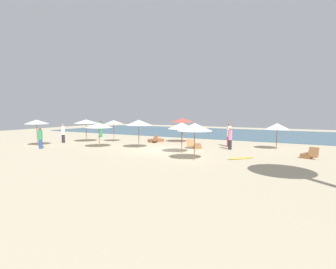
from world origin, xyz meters
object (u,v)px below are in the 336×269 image
Objects in this scene: umbrella_7 at (99,125)px; umbrella_3 at (277,126)px; person_4 at (63,133)px; surfboard at (241,158)px; lounger_1 at (196,146)px; umbrella_0 at (37,122)px; umbrella_6 at (139,123)px; person_0 at (229,135)px; lounger_2 at (156,140)px; person_1 at (40,138)px; umbrella_4 at (182,126)px; umbrella_2 at (195,127)px; person_3 at (101,128)px; umbrella_1 at (182,120)px; person_2 at (230,138)px; lounger_0 at (310,155)px; umbrella_5 at (114,122)px; umbrella_8 at (86,121)px.

umbrella_3 is at bearing 24.20° from umbrella_7.
person_4 is 16.69m from surfboard.
umbrella_0 is at bearing -156.91° from lounger_1.
umbrella_6 reaches higher than person_0.
umbrella_7 is 1.26× the size of person_4.
person_1 reaches higher than lounger_2.
umbrella_3 is at bearing 42.87° from umbrella_4.
surfboard is (14.99, 3.06, -0.81)m from person_1.
umbrella_4 reaches higher than umbrella_3.
umbrella_2 is 6.62m from umbrella_6.
person_3 reaches higher than person_4.
umbrella_1 reaches higher than person_2.
umbrella_2 and umbrella_6 have the same top height.
umbrella_6 is at bearing 173.84° from surfboard.
person_3 is (-8.83, 5.35, -1.06)m from umbrella_6.
umbrella_2 is at bearing -141.56° from surfboard.
umbrella_4 is at bearing -164.14° from lounger_0.
umbrella_0 reaches higher than umbrella_4.
person_0 reaches higher than person_4.
person_2 is at bearing -149.67° from umbrella_3.
umbrella_0 is 6.63m from umbrella_5.
person_0 reaches higher than lounger_1.
surfboard is at bearing -14.67° from umbrella_5.
umbrella_4 reaches higher than lounger_1.
lounger_1 is at bearing 31.00° from umbrella_6.
umbrella_8 is 1.16× the size of person_3.
umbrella_0 is 1.23× the size of surfboard.
umbrella_0 reaches higher than lounger_0.
person_0 is at bearing 9.32° from umbrella_5.
person_2 is (-5.54, 1.10, 0.69)m from lounger_0.
umbrella_2 is at bearing 0.53° from umbrella_0.
lounger_0 is 1.03× the size of person_1.
person_1 is (-10.59, -6.34, 0.67)m from lounger_1.
umbrella_3 is at bearing 11.69° from umbrella_8.
person_3 is at bearing 145.95° from umbrella_5.
person_3 reaches higher than lounger_2.
umbrella_0 reaches higher than umbrella_8.
umbrella_2 reaches higher than umbrella_8.
umbrella_4 is at bearing -64.56° from umbrella_1.
umbrella_1 reaches higher than umbrella_7.
umbrella_0 is 16.10m from person_2.
lounger_1 is at bearing 174.93° from lounger_0.
person_3 is (-14.90, 1.10, -0.01)m from person_0.
umbrella_0 is 2.41m from person_1.
umbrella_8 is at bearing -149.15° from umbrella_5.
person_2 is at bearing 1.33° from umbrella_5.
umbrella_8 is 1.29× the size of person_4.
umbrella_1 is 9.12m from umbrella_8.
lounger_2 reaches higher than surfboard.
umbrella_4 reaches higher than person_1.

